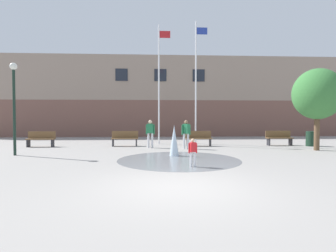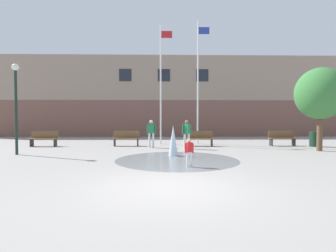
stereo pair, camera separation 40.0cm
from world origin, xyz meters
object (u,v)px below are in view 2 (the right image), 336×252
at_px(lamp_post_left_lane, 16,96).
at_px(trash_can, 314,139).
at_px(park_bench_under_left_flagpole, 126,138).
at_px(teen_by_trashcan, 151,131).
at_px(park_bench_near_trashcan, 200,138).
at_px(flagpole_left, 161,81).
at_px(child_in_fountain, 189,150).
at_px(flagpole_right, 198,79).
at_px(park_bench_left_of_flagpoles, 44,138).
at_px(park_bench_far_right, 282,138).
at_px(adult_watching, 187,132).
at_px(street_tree_near_building, 320,94).

relative_size(lamp_post_left_lane, trash_can, 4.67).
bearing_deg(trash_can, lamp_post_left_lane, -168.85).
relative_size(park_bench_under_left_flagpole, trash_can, 1.78).
distance_m(teen_by_trashcan, lamp_post_left_lane, 6.95).
relative_size(park_bench_near_trashcan, flagpole_left, 0.21).
relative_size(park_bench_near_trashcan, child_in_fountain, 1.62).
distance_m(park_bench_under_left_flagpole, trash_can, 11.31).
distance_m(flagpole_right, lamp_post_left_lane, 10.50).
relative_size(flagpole_left, lamp_post_left_lane, 1.85).
xyz_separation_m(park_bench_left_of_flagpoles, park_bench_far_right, (14.48, 0.06, 0.00)).
height_order(park_bench_near_trashcan, adult_watching, adult_watching).
bearing_deg(lamp_post_left_lane, park_bench_under_left_flagpole, 39.14).
distance_m(park_bench_under_left_flagpole, flagpole_right, 6.06).
distance_m(adult_watching, street_tree_near_building, 7.18).
relative_size(flagpole_right, lamp_post_left_lane, 1.92).
relative_size(child_in_fountain, flagpole_left, 0.13).
distance_m(flagpole_right, street_tree_near_building, 7.09).
xyz_separation_m(teen_by_trashcan, flagpole_left, (0.56, 2.21, 3.20)).
bearing_deg(street_tree_near_building, trash_can, 65.29).
xyz_separation_m(park_bench_far_right, flagpole_right, (-5.00, 1.31, 3.79)).
relative_size(trash_can, street_tree_near_building, 0.21).
bearing_deg(park_bench_left_of_flagpoles, trash_can, -1.61).
bearing_deg(child_in_fountain, flagpole_left, 73.35).
bearing_deg(lamp_post_left_lane, trash_can, 11.15).
relative_size(teen_by_trashcan, adult_watching, 1.00).
bearing_deg(trash_can, park_bench_under_left_flagpole, 176.98).
distance_m(park_bench_under_left_flagpole, adult_watching, 3.91).
bearing_deg(lamp_post_left_lane, flagpole_left, 36.47).
distance_m(park_bench_under_left_flagpole, lamp_post_left_lane, 6.31).
relative_size(adult_watching, trash_can, 1.77).
bearing_deg(park_bench_far_right, park_bench_near_trashcan, -178.78).
height_order(park_bench_far_right, teen_by_trashcan, teen_by_trashcan).
xyz_separation_m(adult_watching, street_tree_near_building, (6.81, -1.05, 2.02)).
height_order(park_bench_left_of_flagpoles, street_tree_near_building, street_tree_near_building).
bearing_deg(adult_watching, park_bench_left_of_flagpoles, 34.64).
relative_size(teen_by_trashcan, trash_can, 1.77).
xyz_separation_m(park_bench_near_trashcan, park_bench_far_right, (5.08, 0.11, 0.00)).
bearing_deg(flagpole_left, park_bench_far_right, -9.95).
bearing_deg(flagpole_right, park_bench_far_right, -14.62).
relative_size(park_bench_near_trashcan, lamp_post_left_lane, 0.38).
distance_m(flagpole_left, street_tree_near_building, 9.17).
height_order(trash_can, street_tree_near_building, street_tree_near_building).
xyz_separation_m(park_bench_left_of_flagpoles, park_bench_under_left_flagpole, (4.92, 0.14, 0.00)).
distance_m(park_bench_near_trashcan, lamp_post_left_lane, 9.98).
bearing_deg(lamp_post_left_lane, park_bench_far_right, 14.46).
height_order(child_in_fountain, trash_can, child_in_fountain).
height_order(child_in_fountain, adult_watching, adult_watching).
xyz_separation_m(teen_by_trashcan, flagpole_right, (3.00, 2.21, 3.34)).
distance_m(park_bench_far_right, flagpole_right, 6.41).
bearing_deg(flagpole_right, park_bench_under_left_flagpole, -164.94).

